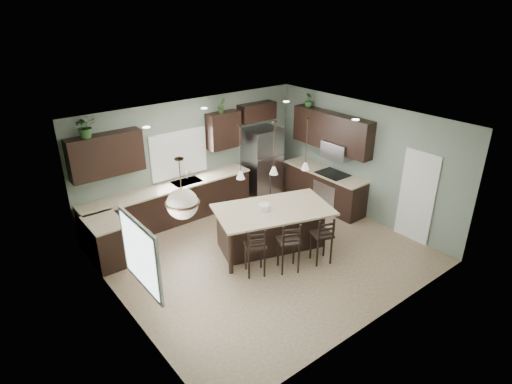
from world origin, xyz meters
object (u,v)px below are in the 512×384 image
object	(u,v)px
refrigerator	(262,162)
bar_stool_center	(289,246)
bar_stool_right	(321,239)
kitchen_island	(273,228)
serving_dish	(264,207)
bar_stool_left	(255,250)
plant_back_left	(85,126)

from	to	relation	value
refrigerator	bar_stool_center	xyz separation A→B (m)	(-1.87, -3.14, -0.38)
bar_stool_right	kitchen_island	bearing A→B (deg)	131.79
refrigerator	serving_dish	world-z (taller)	refrigerator
bar_stool_right	serving_dish	bearing A→B (deg)	138.87
bar_stool_left	refrigerator	bearing A→B (deg)	75.22
bar_stool_left	bar_stool_right	size ratio (longest dim) A/B	1.00
refrigerator	kitchen_island	bearing A→B (deg)	-124.17
bar_stool_left	plant_back_left	distance (m)	4.13
refrigerator	bar_stool_center	size ratio (longest dim) A/B	1.70
serving_dish	refrigerator	bearing A→B (deg)	51.96
serving_dish	bar_stool_left	bearing A→B (deg)	-139.91
refrigerator	bar_stool_left	distance (m)	3.77
serving_dish	bar_stool_center	bearing A→B (deg)	-97.16
bar_stool_left	bar_stool_center	world-z (taller)	bar_stool_center
kitchen_island	plant_back_left	xyz separation A→B (m)	(-2.78, 2.47, 2.17)
refrigerator	bar_stool_right	bearing A→B (deg)	-109.08
bar_stool_left	bar_stool_right	xyz separation A→B (m)	(1.31, -0.49, -0.00)
bar_stool_left	bar_stool_right	bearing A→B (deg)	5.48
serving_dish	bar_stool_right	world-z (taller)	serving_dish
serving_dish	bar_stool_right	distance (m)	1.33
bar_stool_left	bar_stool_right	distance (m)	1.40
refrigerator	serving_dish	size ratio (longest dim) A/B	7.71
serving_dish	plant_back_left	xyz separation A→B (m)	(-2.59, 2.41, 1.63)
kitchen_island	bar_stool_right	size ratio (longest dim) A/B	2.31
refrigerator	kitchen_island	distance (m)	2.82
bar_stool_center	bar_stool_right	world-z (taller)	bar_stool_center
bar_stool_right	plant_back_left	bearing A→B (deg)	152.17
bar_stool_left	plant_back_left	xyz separation A→B (m)	(-1.88, 3.00, 2.11)
serving_dish	plant_back_left	distance (m)	3.90
serving_dish	bar_stool_center	size ratio (longest dim) A/B	0.22
refrigerator	plant_back_left	xyz separation A→B (m)	(-4.34, 0.17, 1.70)
refrigerator	kitchen_island	world-z (taller)	refrigerator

